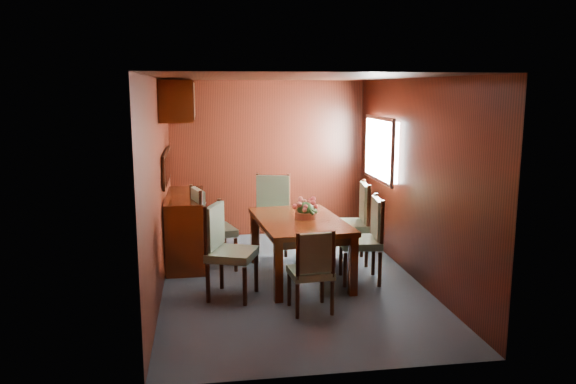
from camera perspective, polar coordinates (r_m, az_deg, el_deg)
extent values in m
plane|color=#313B43|center=(6.83, 0.27, -9.02)|extent=(4.50, 4.50, 0.00)
cube|color=black|center=(6.46, -12.97, 0.60)|extent=(0.02, 4.50, 2.40)
cube|color=black|center=(6.92, 12.65, 1.26)|extent=(0.02, 4.50, 2.40)
cube|color=black|center=(8.73, -2.05, 3.39)|extent=(3.00, 0.02, 2.40)
cube|color=black|center=(4.36, 4.94, -3.89)|extent=(3.00, 0.02, 2.40)
cube|color=black|center=(6.43, 0.29, 11.56)|extent=(3.00, 4.50, 0.02)
cube|color=white|center=(7.90, 9.69, 4.32)|extent=(0.14, 1.10, 0.80)
cube|color=#B2B2B7|center=(7.88, 9.21, 4.32)|extent=(0.04, 1.20, 0.90)
cube|color=black|center=(7.44, -12.23, 2.53)|extent=(0.03, 1.36, 0.41)
cube|color=silver|center=(7.43, -12.09, 2.53)|extent=(0.01, 1.30, 0.35)
cube|color=#371406|center=(7.36, -11.15, 9.13)|extent=(0.40, 1.40, 0.50)
cube|color=#371406|center=(7.58, -10.32, -3.64)|extent=(0.48, 1.40, 0.90)
cube|color=#371406|center=(6.09, -0.99, -8.11)|extent=(0.10, 0.10, 0.68)
cube|color=#371406|center=(6.32, 6.63, -7.48)|extent=(0.10, 0.10, 0.68)
cube|color=#371406|center=(7.44, -3.44, -4.66)|extent=(0.10, 0.10, 0.68)
cube|color=#371406|center=(7.63, 2.88, -4.26)|extent=(0.10, 0.10, 0.68)
cube|color=black|center=(6.78, 1.18, -3.63)|extent=(0.98, 1.52, 0.10)
cube|color=#371406|center=(6.76, 1.18, -2.99)|extent=(1.11, 1.64, 0.06)
cylinder|color=black|center=(6.56, -6.77, -7.96)|extent=(0.05, 0.05, 0.43)
cylinder|color=black|center=(6.17, -8.13, -9.19)|extent=(0.05, 0.05, 0.43)
cylinder|color=black|center=(6.44, -3.26, -8.26)|extent=(0.05, 0.05, 0.43)
cylinder|color=black|center=(6.04, -4.41, -9.55)|extent=(0.05, 0.05, 0.43)
cube|color=#597055|center=(6.21, -5.69, -6.30)|extent=(0.63, 0.64, 0.09)
cylinder|color=black|center=(6.41, -6.97, -3.18)|extent=(0.05, 0.05, 0.57)
cylinder|color=black|center=(6.01, -8.37, -4.13)|extent=(0.05, 0.05, 0.57)
cube|color=#597055|center=(6.20, -7.46, -3.46)|extent=(0.23, 0.45, 0.48)
cylinder|color=black|center=(7.42, -9.54, -5.80)|extent=(0.05, 0.05, 0.43)
cylinder|color=black|center=(7.01, -8.59, -6.75)|extent=(0.05, 0.05, 0.43)
cylinder|color=black|center=(7.53, -6.44, -5.47)|extent=(0.05, 0.05, 0.43)
cylinder|color=black|center=(7.13, -5.33, -6.38)|extent=(0.05, 0.05, 0.43)
cube|color=#597055|center=(7.20, -7.53, -3.93)|extent=(0.61, 0.62, 0.09)
cylinder|color=black|center=(7.28, -9.76, -1.50)|extent=(0.05, 0.05, 0.58)
cylinder|color=black|center=(6.86, -8.81, -2.21)|extent=(0.05, 0.05, 0.58)
cube|color=#597055|center=(7.07, -9.13, -1.66)|extent=(0.19, 0.47, 0.49)
cylinder|color=black|center=(6.66, 9.30, -7.79)|extent=(0.05, 0.05, 0.41)
cylinder|color=black|center=(7.06, 8.66, -6.72)|extent=(0.05, 0.05, 0.41)
cylinder|color=black|center=(6.60, 5.83, -7.88)|extent=(0.05, 0.05, 0.41)
cylinder|color=black|center=(7.00, 5.38, -6.79)|extent=(0.05, 0.05, 0.41)
cube|color=#597055|center=(6.75, 7.35, -5.09)|extent=(0.52, 0.54, 0.08)
cylinder|color=black|center=(6.51, 9.54, -3.22)|extent=(0.05, 0.05, 0.55)
cylinder|color=black|center=(6.92, 8.87, -2.39)|extent=(0.05, 0.05, 0.55)
cube|color=#597055|center=(6.71, 9.02, -2.62)|extent=(0.12, 0.45, 0.47)
cylinder|color=black|center=(7.34, 7.98, -5.93)|extent=(0.05, 0.05, 0.43)
cylinder|color=black|center=(7.76, 7.49, -5.01)|extent=(0.05, 0.05, 0.43)
cylinder|color=black|center=(7.29, 4.68, -5.98)|extent=(0.05, 0.05, 0.43)
cylinder|color=black|center=(7.71, 4.38, -5.05)|extent=(0.05, 0.05, 0.43)
cube|color=#597055|center=(7.45, 6.17, -3.39)|extent=(0.56, 0.57, 0.09)
cylinder|color=black|center=(7.20, 8.18, -1.56)|extent=(0.05, 0.05, 0.58)
cylinder|color=black|center=(7.63, 7.68, -0.87)|extent=(0.05, 0.05, 0.58)
cube|color=#597055|center=(7.41, 7.76, -1.04)|extent=(0.13, 0.47, 0.49)
cylinder|color=black|center=(5.72, 0.96, -11.06)|extent=(0.04, 0.04, 0.36)
cylinder|color=black|center=(5.82, 4.51, -10.72)|extent=(0.04, 0.04, 0.36)
cylinder|color=black|center=(6.04, 0.12, -9.88)|extent=(0.04, 0.04, 0.36)
cylinder|color=black|center=(6.13, 3.49, -9.59)|extent=(0.04, 0.04, 0.36)
cube|color=#597055|center=(5.84, 2.29, -8.16)|extent=(0.45, 0.44, 0.07)
cylinder|color=black|center=(5.56, 1.00, -6.57)|extent=(0.04, 0.04, 0.48)
cylinder|color=black|center=(5.66, 4.61, -6.30)|extent=(0.04, 0.04, 0.48)
cube|color=#597055|center=(5.62, 2.77, -6.20)|extent=(0.39, 0.09, 0.40)
cylinder|color=black|center=(8.10, 0.07, -4.24)|extent=(0.05, 0.05, 0.44)
cylinder|color=black|center=(8.16, -3.07, -4.16)|extent=(0.05, 0.05, 0.44)
cylinder|color=black|center=(7.70, -0.22, -5.04)|extent=(0.05, 0.05, 0.44)
cylinder|color=black|center=(7.75, -3.53, -4.95)|extent=(0.05, 0.05, 0.44)
cube|color=#597055|center=(7.85, -1.70, -2.58)|extent=(0.62, 0.60, 0.09)
cylinder|color=black|center=(7.99, 0.08, -0.22)|extent=(0.05, 0.05, 0.58)
cylinder|color=black|center=(8.04, -3.10, -0.16)|extent=(0.05, 0.05, 0.58)
cube|color=#597055|center=(7.99, -1.54, -0.06)|extent=(0.47, 0.18, 0.49)
cylinder|color=#B05536|center=(6.77, 1.80, -2.37)|extent=(0.26, 0.26, 0.08)
sphere|color=#244D19|center=(6.75, 1.80, -1.87)|extent=(0.20, 0.20, 0.20)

